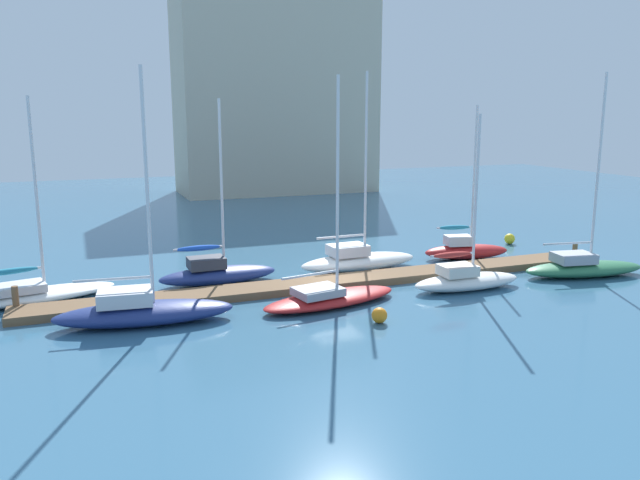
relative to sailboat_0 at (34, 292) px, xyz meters
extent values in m
plane|color=#386684|center=(14.02, -2.53, -0.46)|extent=(120.00, 120.00, 0.00)
cube|color=brown|center=(14.02, -2.53, -0.27)|extent=(30.12, 1.94, 0.37)
cylinder|color=brown|center=(-0.64, -1.71, 0.17)|extent=(0.28, 0.28, 1.26)
cylinder|color=brown|center=(28.68, -3.36, 0.17)|extent=(0.28, 0.28, 1.26)
ellipsoid|color=white|center=(0.11, 0.02, -0.17)|extent=(7.44, 3.77, 0.57)
cube|color=silver|center=(-0.59, -0.14, 0.30)|extent=(2.43, 1.98, 0.37)
cylinder|color=silver|center=(0.45, 0.11, 4.52)|extent=(0.14, 0.14, 8.80)
cylinder|color=silver|center=(-1.00, -0.24, 1.13)|extent=(2.94, 0.80, 0.11)
ellipsoid|color=teal|center=(-1.00, -0.24, 1.13)|extent=(2.70, 0.97, 0.28)
ellipsoid|color=navy|center=(4.45, -5.08, 0.00)|extent=(7.48, 2.98, 0.92)
cube|color=silver|center=(3.72, -5.00, 0.76)|extent=(2.34, 1.77, 0.60)
cylinder|color=silver|center=(4.81, -5.11, 5.22)|extent=(0.14, 0.14, 9.52)
cylinder|color=silver|center=(3.29, -4.95, 1.54)|extent=(3.06, 0.44, 0.11)
ellipsoid|color=navy|center=(8.66, 0.09, -0.03)|extent=(6.12, 2.08, 0.86)
cube|color=#333842|center=(8.05, 0.08, 0.69)|extent=(1.86, 1.38, 0.56)
cylinder|color=silver|center=(8.96, 0.10, 4.63)|extent=(0.14, 0.14, 8.45)
cylinder|color=silver|center=(7.69, 0.07, 1.48)|extent=(2.55, 0.18, 0.11)
ellipsoid|color=blue|center=(7.69, 0.07, 1.48)|extent=(2.30, 0.42, 0.28)
ellipsoid|color=#B21E1E|center=(12.65, -5.41, -0.18)|extent=(7.13, 3.47, 0.55)
cube|color=#9EA3AD|center=(11.98, -5.54, 0.27)|extent=(2.30, 1.92, 0.36)
cylinder|color=silver|center=(12.98, -5.35, 4.93)|extent=(0.14, 0.14, 9.68)
cylinder|color=silver|center=(11.58, -5.61, 1.10)|extent=(2.84, 0.64, 0.11)
ellipsoid|color=white|center=(16.60, 0.11, -0.01)|extent=(7.02, 2.45, 0.89)
cube|color=silver|center=(15.91, 0.08, 0.73)|extent=(2.14, 1.61, 0.58)
cylinder|color=silver|center=(16.95, 0.12, 5.39)|extent=(0.14, 0.14, 9.91)
cylinder|color=silver|center=(15.49, 0.07, 1.51)|extent=(2.92, 0.22, 0.11)
ellipsoid|color=white|center=(19.93, -5.49, -0.07)|extent=(5.80, 2.01, 0.78)
cube|color=silver|center=(19.35, -5.48, 0.58)|extent=(1.75, 1.37, 0.51)
cylinder|color=silver|center=(20.22, -5.50, 4.22)|extent=(0.13, 0.13, 7.80)
cylinder|color=silver|center=(19.01, -5.48, 1.38)|extent=(2.43, 0.15, 0.11)
ellipsoid|color=#B72D28|center=(19.01, -5.48, 1.38)|extent=(2.19, 0.40, 0.28)
ellipsoid|color=#B21E1E|center=(23.77, 0.23, -0.03)|extent=(5.40, 2.59, 0.86)
cube|color=silver|center=(23.26, 0.33, 0.68)|extent=(1.74, 1.41, 0.56)
cylinder|color=silver|center=(24.03, 0.18, 4.50)|extent=(0.13, 0.13, 8.20)
cylinder|color=silver|center=(22.96, 0.39, 1.47)|extent=(2.15, 0.53, 0.10)
ellipsoid|color=teal|center=(22.96, 0.39, 1.47)|extent=(1.99, 0.73, 0.28)
ellipsoid|color=#2D7047|center=(27.30, -5.56, -0.07)|extent=(7.03, 3.22, 0.78)
cube|color=#9EA3AD|center=(26.63, -5.45, 0.58)|extent=(2.25, 1.80, 0.51)
cylinder|color=silver|center=(27.63, -5.62, 5.26)|extent=(0.14, 0.14, 9.87)
cylinder|color=silver|center=(26.23, -5.38, 1.38)|extent=(2.82, 0.59, 0.11)
sphere|color=yellow|center=(28.96, 2.85, -0.11)|extent=(0.70, 0.70, 0.70)
sphere|color=orange|center=(13.58, -8.51, -0.13)|extent=(0.66, 0.66, 0.66)
cube|color=#BCB299|center=(23.08, 36.17, 10.03)|extent=(21.04, 9.05, 20.97)
camera|label=1|loc=(2.22, -30.91, 8.15)|focal=35.23mm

